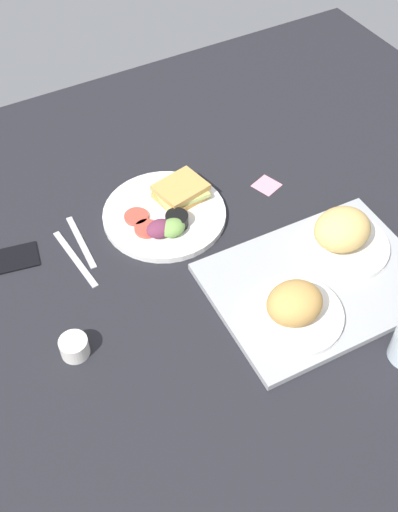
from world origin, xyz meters
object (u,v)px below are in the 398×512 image
knife (75,258)px  plate_with_salad (168,212)px  espresso_cup (74,347)px  bread_plate_near (343,235)px  fork (81,241)px  bread_plate_far (294,308)px  sticky_note (267,185)px  serving_tray (319,283)px  cell_phone (5,260)px

knife → plate_with_salad: bearing=88.2°
plate_with_salad → espresso_cup: bearing=36.7°
bread_plate_near → knife: bread_plate_near is taller
fork → bread_plate_near: bearing=60.6°
bread_plate_far → plate_with_salad: 39.54cm
bread_plate_far → plate_with_salad: bearing=-78.0°
fork → knife: same height
bread_plate_far → plate_with_salad: (8.18, -38.53, -3.39)cm
fork → sticky_note: 46.93cm
plate_with_salad → fork: 20.85cm
plate_with_salad → fork: (20.66, -2.41, -1.46)cm
plate_with_salad → sticky_note: size_ratio=5.10×
fork → knife: bearing=-34.3°
serving_tray → cell_phone: serving_tray is taller
knife → cell_phone: 15.24cm
serving_tray → cell_phone: 67.93cm
espresso_cup → cell_phone: 29.77cm
serving_tray → espresso_cup: size_ratio=8.04×
serving_tray → bread_plate_far: (10.44, 5.17, 4.30)cm
plate_with_salad → knife: bearing=3.8°
serving_tray → plate_with_salad: size_ratio=1.58×
knife → fork: bearing=137.5°
cell_phone → bread_plate_near: bearing=164.1°
plate_with_salad → cell_phone: bearing=-8.0°
knife → cell_phone: size_ratio=1.32×
bread_plate_far → bread_plate_near: bearing=-151.9°
bread_plate_near → bread_plate_far: bearing=28.1°
bread_plate_near → fork: size_ratio=1.17×
plate_with_salad → sticky_note: bearing=175.6°
serving_tray → bread_plate_far: size_ratio=2.29×
cell_phone → serving_tray: bearing=156.4°
bread_plate_far → espresso_cup: size_ratio=3.51×
knife → bread_plate_near: bearing=57.3°
fork → bread_plate_far: bearing=37.7°
bread_plate_far → espresso_cup: bread_plate_far is taller
bread_plate_near → knife: size_ratio=1.04×
espresso_cup → fork: espresso_cup is taller
plate_with_salad → bread_plate_near: bearing=135.1°
serving_tray → sticky_note: 32.22cm
fork → cell_phone: (16.64, -2.81, 0.15)cm
plate_with_salad → fork: plate_with_salad is taller
knife → serving_tray: bearing=47.4°
plate_with_salad → sticky_note: 26.19cm
serving_tray → sticky_note: (-7.44, -31.34, -0.74)cm
bread_plate_near → knife: 58.25cm
bread_plate_near → sticky_note: 26.59cm
serving_tray → espresso_cup: espresso_cup is taller
serving_tray → sticky_note: bearing=-103.4°
knife → cell_phone: bearing=-122.2°
fork → sticky_note: (-46.72, 4.43, -0.19)cm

